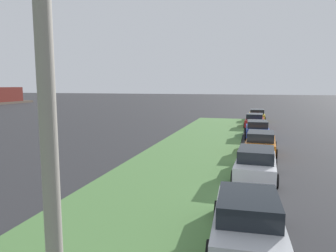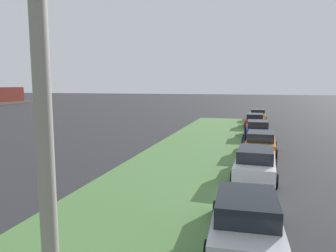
{
  "view_description": "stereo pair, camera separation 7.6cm",
  "coord_description": "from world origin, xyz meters",
  "px_view_note": "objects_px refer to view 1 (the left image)",
  "views": [
    {
      "loc": [
        -0.88,
        2.93,
        4.43
      ],
      "look_at": [
        19.62,
        8.63,
        1.63
      ],
      "focal_mm": 33.48,
      "sensor_mm": 36.0,
      "label": 1
    },
    {
      "loc": [
        -0.86,
        2.86,
        4.43
      ],
      "look_at": [
        19.62,
        8.63,
        1.63
      ],
      "focal_mm": 33.48,
      "sensor_mm": 36.0,
      "label": 2
    }
  ],
  "objects_px": {
    "streetlight": "(68,88)",
    "parked_car_yellow": "(257,115)",
    "parked_car_white": "(256,163)",
    "parked_car_orange": "(261,143)",
    "parked_car_blue": "(257,129)",
    "parked_car_red": "(255,121)",
    "parked_car_silver": "(247,219)"
  },
  "relations": [
    {
      "from": "parked_car_red",
      "to": "parked_car_yellow",
      "type": "bearing_deg",
      "value": -0.51
    },
    {
      "from": "parked_car_orange",
      "to": "parked_car_red",
      "type": "bearing_deg",
      "value": 3.99
    },
    {
      "from": "parked_car_white",
      "to": "parked_car_red",
      "type": "relative_size",
      "value": 1.0
    },
    {
      "from": "parked_car_orange",
      "to": "parked_car_yellow",
      "type": "relative_size",
      "value": 1.01
    },
    {
      "from": "parked_car_white",
      "to": "parked_car_orange",
      "type": "relative_size",
      "value": 1.0
    },
    {
      "from": "parked_car_white",
      "to": "parked_car_silver",
      "type": "bearing_deg",
      "value": -179.97
    },
    {
      "from": "parked_car_orange",
      "to": "streetlight",
      "type": "height_order",
      "value": "streetlight"
    },
    {
      "from": "parked_car_blue",
      "to": "parked_car_silver",
      "type": "bearing_deg",
      "value": 177.09
    },
    {
      "from": "parked_car_blue",
      "to": "parked_car_red",
      "type": "distance_m",
      "value": 6.66
    },
    {
      "from": "parked_car_silver",
      "to": "parked_car_yellow",
      "type": "height_order",
      "value": "same"
    },
    {
      "from": "parked_car_yellow",
      "to": "streetlight",
      "type": "height_order",
      "value": "streetlight"
    },
    {
      "from": "parked_car_white",
      "to": "parked_car_orange",
      "type": "distance_m",
      "value": 5.53
    },
    {
      "from": "parked_car_white",
      "to": "parked_car_blue",
      "type": "height_order",
      "value": "same"
    },
    {
      "from": "parked_car_silver",
      "to": "parked_car_yellow",
      "type": "relative_size",
      "value": 1.01
    },
    {
      "from": "parked_car_orange",
      "to": "streetlight",
      "type": "distance_m",
      "value": 17.71
    },
    {
      "from": "parked_car_blue",
      "to": "streetlight",
      "type": "height_order",
      "value": "streetlight"
    },
    {
      "from": "parked_car_orange",
      "to": "parked_car_red",
      "type": "xyz_separation_m",
      "value": [
        13.06,
        0.42,
        0.0
      ]
    },
    {
      "from": "parked_car_silver",
      "to": "parked_car_orange",
      "type": "xyz_separation_m",
      "value": [
        12.13,
        -0.53,
        0.0
      ]
    },
    {
      "from": "streetlight",
      "to": "parked_car_yellow",
      "type": "bearing_deg",
      "value": -4.14
    },
    {
      "from": "parked_car_silver",
      "to": "parked_car_orange",
      "type": "relative_size",
      "value": 1.0
    },
    {
      "from": "parked_car_silver",
      "to": "parked_car_white",
      "type": "relative_size",
      "value": 1.01
    },
    {
      "from": "parked_car_orange",
      "to": "parked_car_silver",
      "type": "bearing_deg",
      "value": 179.69
    },
    {
      "from": "parked_car_white",
      "to": "parked_car_red",
      "type": "height_order",
      "value": "same"
    },
    {
      "from": "parked_car_yellow",
      "to": "streetlight",
      "type": "relative_size",
      "value": 0.58
    },
    {
      "from": "parked_car_yellow",
      "to": "streetlight",
      "type": "xyz_separation_m",
      "value": [
        -36.44,
        2.64,
        3.67
      ]
    },
    {
      "from": "parked_car_silver",
      "to": "parked_car_yellow",
      "type": "bearing_deg",
      "value": -3.52
    },
    {
      "from": "parked_car_silver",
      "to": "streetlight",
      "type": "height_order",
      "value": "streetlight"
    },
    {
      "from": "parked_car_blue",
      "to": "parked_car_yellow",
      "type": "bearing_deg",
      "value": -1.96
    },
    {
      "from": "parked_car_blue",
      "to": "parked_car_red",
      "type": "bearing_deg",
      "value": 0.13
    },
    {
      "from": "parked_car_silver",
      "to": "streetlight",
      "type": "distance_m",
      "value": 6.58
    },
    {
      "from": "parked_car_yellow",
      "to": "parked_car_orange",
      "type": "bearing_deg",
      "value": 179.16
    },
    {
      "from": "parked_car_white",
      "to": "parked_car_yellow",
      "type": "bearing_deg",
      "value": 1.7
    }
  ]
}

